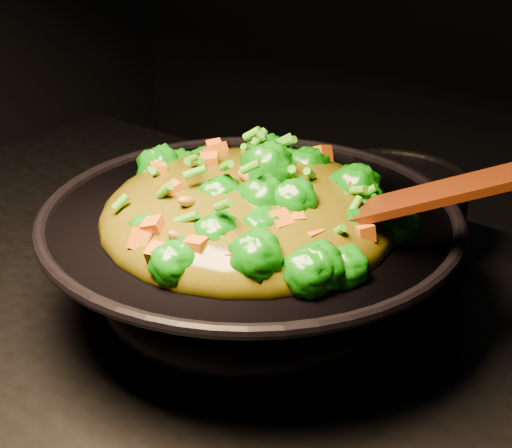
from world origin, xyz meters
The scene contains 4 objects.
wok centered at (0.06, 0.08, 0.96)m, with size 0.44×0.44×0.12m, color black, non-canonical shape.
stir_fry centered at (0.07, 0.07, 1.08)m, with size 0.31×0.31×0.11m, color #0F7108, non-canonical shape.
spatula centered at (0.22, 0.11, 1.07)m, with size 0.31×0.05×0.01m, color #391504.
back_pot centered at (0.11, 0.29, 0.95)m, with size 0.19×0.19×0.11m, color black.
Camera 1 is at (0.52, -0.51, 1.39)m, focal length 55.00 mm.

